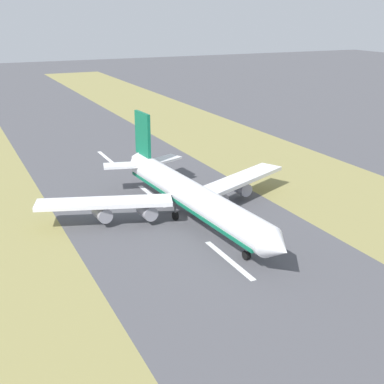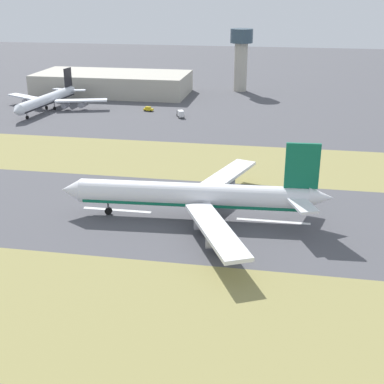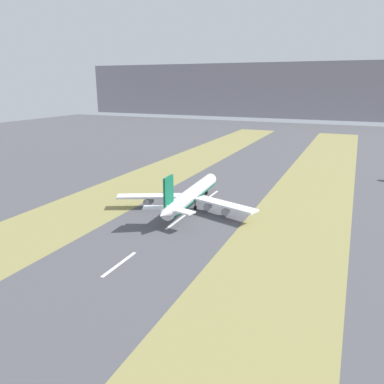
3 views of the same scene
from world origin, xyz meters
name	(u,v)px [view 1 (image 1 of 3)]	position (x,y,z in m)	size (l,w,h in m)	color
ground_plane	(178,218)	(0.00, 0.00, 0.00)	(800.00, 800.00, 0.00)	#4C4C51
grass_median_west	(337,191)	(-45.00, 0.00, 0.00)	(40.00, 600.00, 0.01)	olive
centreline_dash_near	(107,158)	(0.00, -56.42, 0.01)	(1.20, 18.00, 0.01)	silver
centreline_dash_mid	(152,196)	(0.00, -16.42, 0.01)	(1.20, 18.00, 0.01)	silver
centreline_dash_far	(229,260)	(0.00, 23.58, 0.01)	(1.20, 18.00, 0.01)	silver
airplane_main_jet	(188,194)	(-1.60, 1.68, 6.02)	(64.01, 67.21, 20.20)	white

